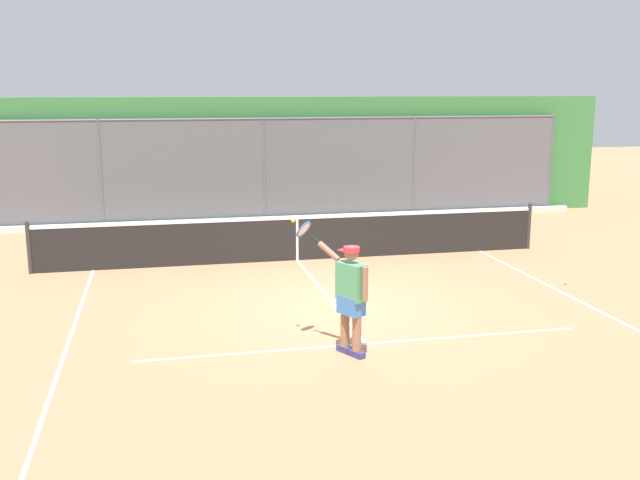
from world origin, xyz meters
The scene contains 6 objects.
ground_plane centered at (0.00, 0.00, 0.00)m, with size 60.00×60.00×0.00m, color #B27551.
court_line_markings centered at (0.00, 2.21, 0.00)m, with size 8.62×9.98×0.01m.
fence_backdrop centered at (0.00, -9.13, 1.71)m, with size 20.53×1.37×3.45m.
tennis_net centered at (0.00, -3.60, 0.49)m, with size 11.08×0.09×1.07m.
tennis_player centered at (0.35, 2.23, 0.90)m, with size 0.90×1.09×1.85m.
tennis_ball_by_sideline centered at (-4.65, -0.51, 0.03)m, with size 0.07×0.07×0.07m, color #CCDB33.
Camera 1 is at (2.86, 11.70, 3.69)m, focal length 41.09 mm.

